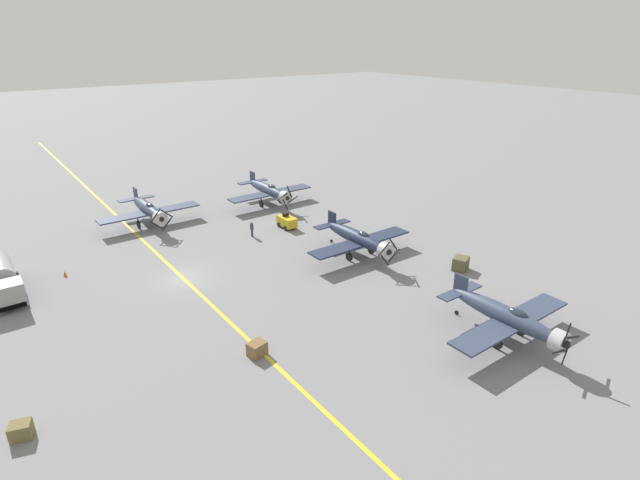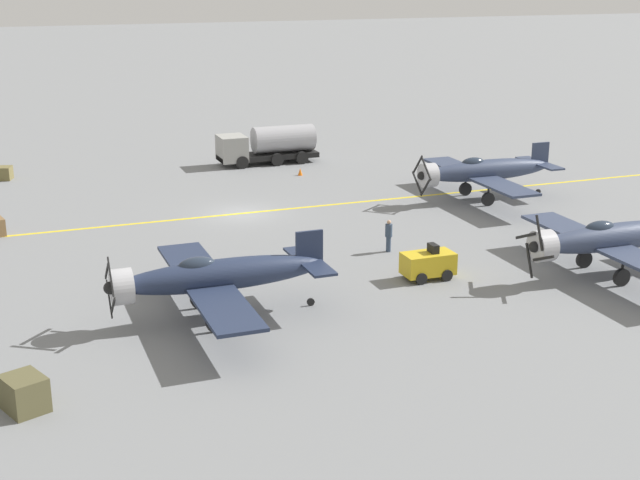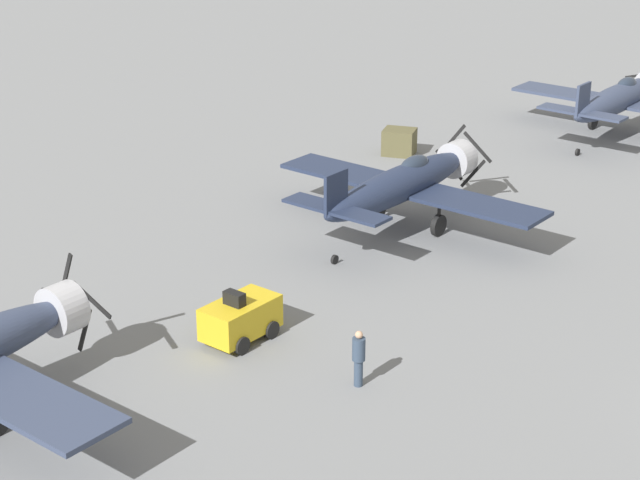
% 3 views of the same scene
% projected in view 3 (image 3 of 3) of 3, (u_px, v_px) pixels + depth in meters
% --- Properties ---
extents(airplane_mid_left, '(12.00, 9.98, 3.65)m').
position_uv_depth(airplane_mid_left, '(404.00, 183.00, 43.16)').
color(airplane_mid_left, '#222C46').
rests_on(airplane_mid_left, ground).
extents(airplane_far_left, '(12.00, 9.98, 3.75)m').
position_uv_depth(airplane_far_left, '(620.00, 98.00, 55.90)').
color(airplane_far_left, '#353F59').
rests_on(airplane_far_left, ground).
extents(tow_tractor, '(1.57, 2.60, 1.79)m').
position_uv_depth(tow_tractor, '(240.00, 318.00, 34.48)').
color(tow_tractor, gold).
rests_on(tow_tractor, ground).
extents(ground_crew_walking, '(0.40, 0.40, 1.81)m').
position_uv_depth(ground_crew_walking, '(359.00, 356.00, 31.65)').
color(ground_crew_walking, '#334256').
rests_on(ground_crew_walking, ground).
extents(supply_crate_mid_lane, '(1.93, 1.78, 1.30)m').
position_uv_depth(supply_crate_mid_lane, '(399.00, 142.00, 53.29)').
color(supply_crate_mid_lane, brown).
rests_on(supply_crate_mid_lane, ground).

